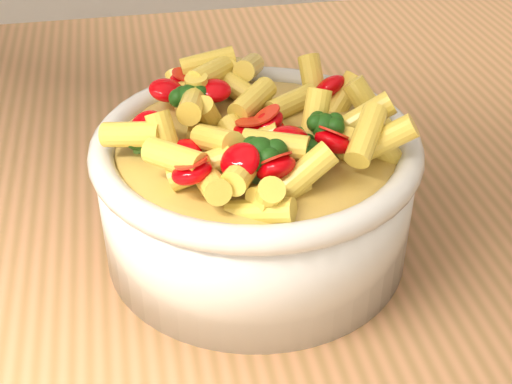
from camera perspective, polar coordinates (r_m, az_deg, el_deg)
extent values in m
cube|color=#A97148|center=(0.59, -10.42, -2.18)|extent=(1.20, 0.80, 0.04)
cylinder|color=#A97148|center=(1.26, 16.95, -6.13)|extent=(0.05, 0.05, 0.86)
cylinder|color=silver|center=(0.49, 0.00, -0.40)|extent=(0.21, 0.21, 0.08)
ellipsoid|color=silver|center=(0.51, 0.00, -2.80)|extent=(0.20, 0.20, 0.03)
torus|color=silver|center=(0.47, 0.00, 3.78)|extent=(0.22, 0.22, 0.02)
ellipsoid|color=#E7B84E|center=(0.47, 0.00, 3.78)|extent=(0.19, 0.19, 0.02)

